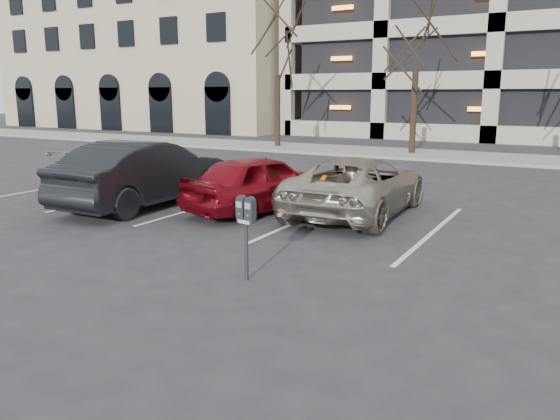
{
  "coord_description": "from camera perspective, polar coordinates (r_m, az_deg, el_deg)",
  "views": [
    {
      "loc": [
        3.93,
        -8.48,
        2.73
      ],
      "look_at": [
        -0.11,
        -1.31,
        0.97
      ],
      "focal_mm": 35.0,
      "sensor_mm": 36.0,
      "label": 1
    }
  ],
  "objects": [
    {
      "name": "sidewalk",
      "position": [
        24.94,
        20.23,
        5.15
      ],
      "size": [
        80.0,
        4.0,
        0.12
      ],
      "primitive_type": "cube",
      "color": "gray",
      "rests_on": "ground"
    },
    {
      "name": "parking_meter",
      "position": [
        7.98,
        -3.58,
        -0.78
      ],
      "size": [
        0.33,
        0.17,
        1.25
      ],
      "rotation": [
        0.0,
        0.0,
        -0.16
      ],
      "color": "black",
      "rests_on": "ground"
    },
    {
      "name": "car_silver",
      "position": [
        17.8,
        -17.33,
        4.68
      ],
      "size": [
        2.9,
        4.57,
        1.23
      ],
      "primitive_type": "imported",
      "rotation": [
        0.0,
        0.0,
        3.44
      ],
      "color": "#B6BABE",
      "rests_on": "ground"
    },
    {
      "name": "office_building",
      "position": [
        50.17,
        -10.79,
        17.27
      ],
      "size": [
        26.0,
        16.2,
        15.0
      ],
      "color": "tan",
      "rests_on": "ground"
    },
    {
      "name": "suv_silver",
      "position": [
        12.67,
        8.07,
        2.55
      ],
      "size": [
        2.4,
        4.88,
        1.34
      ],
      "rotation": [
        0.0,
        0.0,
        3.18
      ],
      "color": "#B6AF9B",
      "rests_on": "ground"
    },
    {
      "name": "tree_b",
      "position": [
        25.66,
        14.27,
        19.04
      ],
      "size": [
        3.66,
        3.66,
        8.32
      ],
      "color": "black",
      "rests_on": "ground"
    },
    {
      "name": "stall_lines",
      "position": [
        12.33,
        3.0,
        -0.73
      ],
      "size": [
        16.9,
        5.2,
        0.0
      ],
      "color": "silver",
      "rests_on": "ground"
    },
    {
      "name": "ground",
      "position": [
        9.74,
        4.35,
        -4.26
      ],
      "size": [
        140.0,
        140.0,
        0.0
      ],
      "primitive_type": "plane",
      "color": "#28282B",
      "rests_on": "ground"
    },
    {
      "name": "car_dark",
      "position": [
        13.91,
        -13.9,
        3.76
      ],
      "size": [
        1.79,
        4.94,
        1.62
      ],
      "primitive_type": "imported",
      "rotation": [
        0.0,
        0.0,
        3.16
      ],
      "color": "black",
      "rests_on": "ground"
    },
    {
      "name": "car_red",
      "position": [
        12.9,
        -2.06,
        2.89
      ],
      "size": [
        2.54,
        4.25,
        1.35
      ],
      "primitive_type": "imported",
      "rotation": [
        0.0,
        0.0,
        2.89
      ],
      "color": "maroon",
      "rests_on": "ground"
    },
    {
      "name": "tree_a",
      "position": [
        28.35,
        -0.26,
        18.45
      ],
      "size": [
        3.59,
        3.59,
        8.16
      ],
      "color": "black",
      "rests_on": "ground"
    }
  ]
}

